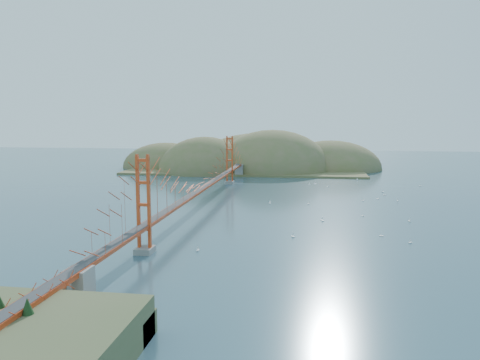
# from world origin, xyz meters

# --- Properties ---
(ground) EXTENTS (320.00, 320.00, 0.00)m
(ground) POSITION_xyz_m (0.00, 0.00, 0.00)
(ground) COLOR #325464
(ground) RESTS_ON ground
(bridge) EXTENTS (2.20, 94.40, 12.00)m
(bridge) POSITION_xyz_m (0.00, 0.18, 7.01)
(bridge) COLOR gray
(bridge) RESTS_ON ground
(approach_viaduct) EXTENTS (1.40, 12.00, 3.38)m
(approach_viaduct) POSITION_xyz_m (0.00, -51.91, 2.55)
(approach_viaduct) COLOR #BE3715
(approach_viaduct) RESTS_ON ground
(promontory) EXTENTS (9.00, 6.00, 0.24)m
(promontory) POSITION_xyz_m (0.00, -48.50, 0.12)
(promontory) COLOR #59544C
(promontory) RESTS_ON ground
(fort) EXTENTS (3.70, 2.30, 1.75)m
(fort) POSITION_xyz_m (0.40, -47.80, 0.67)
(fort) COLOR maroon
(fort) RESTS_ON ground
(far_headlands) EXTENTS (84.00, 58.00, 25.00)m
(far_headlands) POSITION_xyz_m (2.21, 68.52, 0.00)
(far_headlands) COLOR #786345
(far_headlands) RESTS_ON ground
(sailboat_17) EXTENTS (0.60, 0.54, 0.68)m
(sailboat_17) POSITION_xyz_m (45.17, 33.00, 0.15)
(sailboat_17) COLOR white
(sailboat_17) RESTS_ON ground
(sailboat_15) EXTENTS (0.57, 0.58, 0.66)m
(sailboat_15) POSITION_xyz_m (31.56, 42.00, 0.15)
(sailboat_15) COLOR white
(sailboat_15) RESTS_ON ground
(sailboat_2) EXTENTS (0.51, 0.49, 0.58)m
(sailboat_2) POSITION_xyz_m (27.85, -4.48, 0.14)
(sailboat_2) COLOR white
(sailboat_2) RESTS_ON ground
(sailboat_7) EXTENTS (0.61, 0.50, 0.72)m
(sailboat_7) POSITION_xyz_m (20.62, 33.42, 0.16)
(sailboat_7) COLOR white
(sailboat_7) RESTS_ON ground
(sailboat_12) EXTENTS (0.53, 0.53, 0.57)m
(sailboat_12) POSITION_xyz_m (19.29, 31.75, 0.14)
(sailboat_12) COLOR white
(sailboat_12) RESTS_ON ground
(sailboat_3) EXTENTS (0.50, 0.40, 0.59)m
(sailboat_3) POSITION_xyz_m (23.59, 28.45, 0.14)
(sailboat_3) COLOR white
(sailboat_3) RESTS_ON ground
(sailboat_1) EXTENTS (0.70, 0.70, 0.74)m
(sailboat_1) POSITION_xyz_m (21.24, -9.17, 0.16)
(sailboat_1) COLOR white
(sailboat_1) RESTS_ON ground
(sailboat_5) EXTENTS (0.54, 0.58, 0.65)m
(sailboat_5) POSITION_xyz_m (34.53, -7.60, 0.15)
(sailboat_5) COLOR white
(sailboat_5) RESTS_ON ground
(sailboat_16) EXTENTS (0.53, 0.53, 0.58)m
(sailboat_16) POSITION_xyz_m (19.08, 5.07, 0.14)
(sailboat_16) COLOR white
(sailboat_16) RESTS_ON ground
(sailboat_13) EXTENTS (0.59, 0.59, 0.62)m
(sailboat_13) POSITION_xyz_m (31.97, -20.77, 0.14)
(sailboat_13) COLOR white
(sailboat_13) RESTS_ON ground
(sailboat_8) EXTENTS (0.55, 0.49, 0.63)m
(sailboat_8) POSITION_xyz_m (32.69, 12.82, 0.14)
(sailboat_8) COLOR white
(sailboat_8) RESTS_ON ground
(sailboat_9) EXTENTS (0.54, 0.61, 0.69)m
(sailboat_9) POSITION_xyz_m (36.08, 10.93, 0.15)
(sailboat_9) COLOR white
(sailboat_9) RESTS_ON ground
(sailboat_14) EXTENTS (0.57, 0.57, 0.60)m
(sailboat_14) POSITION_xyz_m (29.54, 10.33, 0.14)
(sailboat_14) COLOR white
(sailboat_14) RESTS_ON ground
(sailboat_4) EXTENTS (0.60, 0.60, 0.63)m
(sailboat_4) POSITION_xyz_m (34.97, 21.85, 0.14)
(sailboat_4) COLOR white
(sailboat_4) RESTS_ON ground
(sailboat_6) EXTENTS (0.67, 0.67, 0.71)m
(sailboat_6) POSITION_xyz_m (17.07, -19.91, 0.15)
(sailboat_6) COLOR white
(sailboat_6) RESTS_ON ground
(sailboat_0) EXTENTS (0.59, 0.60, 0.68)m
(sailboat_0) POSITION_xyz_m (11.94, 4.80, 0.15)
(sailboat_0) COLOR white
(sailboat_0) RESTS_ON ground
(sailboat_10) EXTENTS (0.49, 0.58, 0.66)m
(sailboat_10) POSITION_xyz_m (6.00, -28.19, 0.15)
(sailboat_10) COLOR white
(sailboat_10) RESTS_ON ground
(sailboat_extra_0) EXTENTS (0.61, 0.50, 0.71)m
(sailboat_extra_0) POSITION_xyz_m (34.68, 17.40, 0.15)
(sailboat_extra_0) COLOR white
(sailboat_extra_0) RESTS_ON ground
(sailboat_extra_1) EXTENTS (0.56, 0.45, 0.65)m
(sailboat_extra_1) POSITION_xyz_m (28.85, -17.77, 0.15)
(sailboat_extra_1) COLOR white
(sailboat_extra_1) RESTS_ON ground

